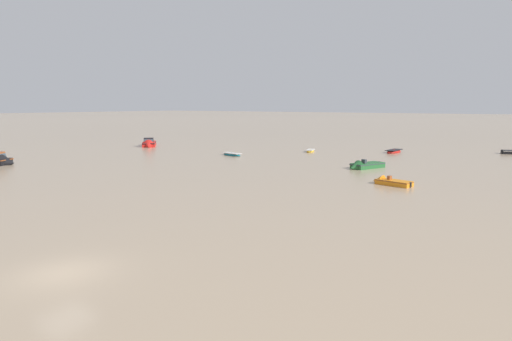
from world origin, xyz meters
TOP-DOWN VIEW (x-y plane):
  - ground_plane at (0.00, 0.00)m, footprint 800.00×800.00m
  - rowboat_moored_0 at (-16.06, 55.68)m, footprint 2.17×3.63m
  - motorboat_moored_0 at (-46.14, 46.19)m, footprint 6.38×6.37m
  - rowboat_moored_1 at (-23.68, 43.52)m, footprint 3.87×1.88m
  - rowboat_moored_2 at (-3.82, 62.56)m, footprint 1.91×4.59m
  - motorboat_moored_1 at (-1.16, 41.85)m, footprint 3.67×5.63m
  - motorboat_moored_2 at (5.13, 32.59)m, footprint 4.35×2.24m

SIDE VIEW (x-z plane):
  - ground_plane at x=0.00m, z-range 0.00..0.00m
  - rowboat_moored_0 at x=-16.06m, z-range -0.12..0.42m
  - rowboat_moored_1 at x=-23.68m, z-range -0.13..0.45m
  - rowboat_moored_2 at x=-3.82m, z-range -0.16..0.55m
  - motorboat_moored_2 at x=5.13m, z-range -0.52..0.91m
  - motorboat_moored_1 at x=-1.16m, z-range -0.66..1.17m
  - motorboat_moored_0 at x=-46.14m, z-range -0.89..1.66m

